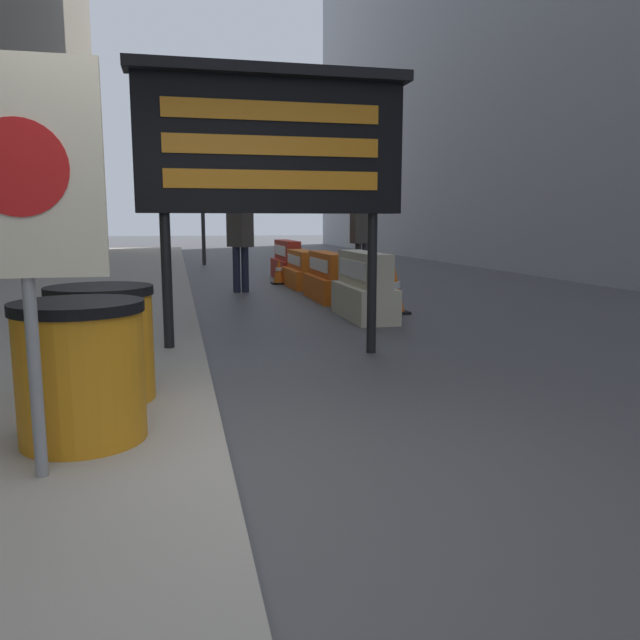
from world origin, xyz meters
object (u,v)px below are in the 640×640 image
warning_sign (21,193)px  barrel_drum_middle (102,343)px  barrel_drum_foreground (81,371)px  jersey_barrier_red_striped (287,262)px  message_board (272,144)px  traffic_cone_near (279,272)px  jersey_barrier_orange_far (328,279)px  traffic_light_near_curb (202,183)px  pedestrian_worker (240,237)px  traffic_cone_far (295,258)px  traffic_light_far_side (360,184)px  jersey_barrier_cream (364,289)px  pedestrian_passerby (362,235)px  jersey_barrier_orange_near (303,271)px  traffic_cone_mid (394,289)px

warning_sign → barrel_drum_middle: bearing=83.4°
barrel_drum_foreground → jersey_barrier_red_striped: barrel_drum_foreground is taller
message_board → traffic_cone_near: bearing=80.4°
jersey_barrier_orange_far → warning_sign: bearing=-113.3°
traffic_cone_near → jersey_barrier_red_striped: bearing=71.5°
traffic_light_near_curb → pedestrian_worker: size_ratio=1.92×
warning_sign → traffic_cone_far: 14.58m
barrel_drum_foreground → traffic_light_far_side: size_ratio=0.21×
message_board → jersey_barrier_red_striped: 8.98m
traffic_light_near_curb → pedestrian_worker: bearing=-87.5°
warning_sign → jersey_barrier_orange_far: size_ratio=1.14×
jersey_barrier_cream → pedestrian_passerby: (1.53, 5.21, 0.66)m
message_board → jersey_barrier_orange_far: size_ratio=1.64×
traffic_light_near_curb → jersey_barrier_orange_near: bearing=-76.8°
warning_sign → traffic_cone_near: 11.02m
traffic_cone_near → pedestrian_worker: pedestrian_worker is taller
jersey_barrier_red_striped → traffic_cone_far: 2.33m
message_board → jersey_barrier_orange_far: message_board is taller
warning_sign → message_board: (1.62, 3.09, 0.61)m
jersey_barrier_orange_far → traffic_cone_near: (-0.40, 2.98, -0.09)m
barrel_drum_foreground → jersey_barrier_cream: jersey_barrier_cream is taller
traffic_light_near_curb → barrel_drum_middle: bearing=-95.0°
traffic_cone_mid → barrel_drum_middle: bearing=-129.9°
pedestrian_passerby → traffic_cone_mid: bearing=67.6°
barrel_drum_foreground → pedestrian_passerby: 11.15m
warning_sign → traffic_light_far_side: bearing=69.2°
barrel_drum_middle → pedestrian_passerby: bearing=63.4°
warning_sign → traffic_cone_far: warning_sign is taller
warning_sign → jersey_barrier_cream: warning_sign is taller
message_board → traffic_cone_mid: bearing=50.0°
jersey_barrier_orange_near → pedestrian_worker: (-1.38, -0.67, 0.74)m
traffic_light_far_side → barrel_drum_foreground: bearing=-111.0°
traffic_light_far_side → pedestrian_passerby: 8.94m
jersey_barrier_orange_near → jersey_barrier_red_striped: 1.93m
traffic_cone_mid → warning_sign: bearing=-123.8°
warning_sign → traffic_cone_mid: (3.85, 5.76, -1.13)m
barrel_drum_middle → warning_sign: 1.65m
barrel_drum_foreground → jersey_barrier_red_striped: 11.67m
traffic_light_far_side → message_board: bearing=-109.5°
jersey_barrier_red_striped → pedestrian_worker: (-1.38, -2.60, 0.68)m
traffic_light_near_curb → barrel_drum_foreground: bearing=-94.8°
barrel_drum_foreground → barrel_drum_middle: bearing=88.5°
jersey_barrier_cream → jersey_barrier_orange_near: size_ratio=0.98×
barrel_drum_foreground → traffic_light_far_side: traffic_light_far_side is taller
barrel_drum_foreground → traffic_cone_mid: barrel_drum_foreground is taller
traffic_cone_mid → traffic_cone_far: bearing=89.7°
traffic_cone_far → traffic_light_far_side: 6.53m
message_board → traffic_cone_mid: message_board is taller
jersey_barrier_red_striped → traffic_cone_far: (0.61, 2.25, -0.04)m
jersey_barrier_cream → traffic_cone_near: bearing=94.4°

